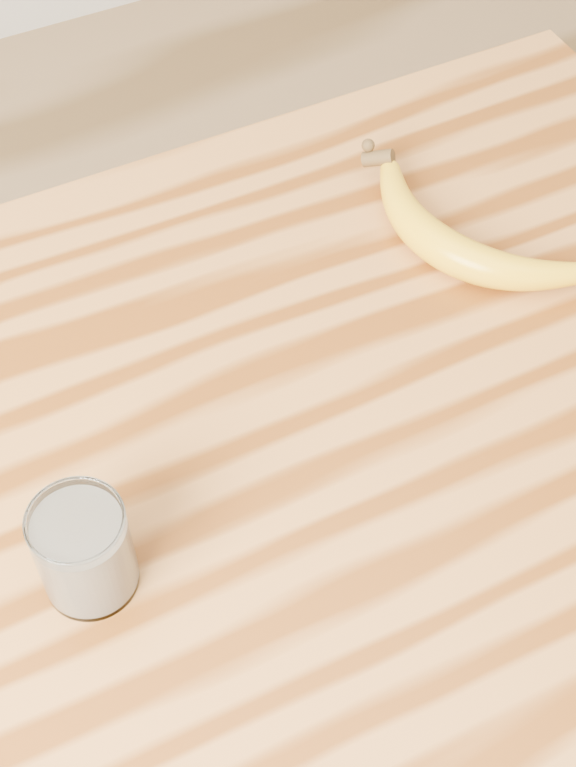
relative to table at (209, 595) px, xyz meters
name	(u,v)px	position (x,y,z in m)	size (l,w,h in m)	color
table	(209,595)	(0.00, 0.00, 0.00)	(1.20, 0.80, 0.90)	#AA6C31
smoothie_glass	(84,551)	(-0.09, -0.01, 0.17)	(0.07, 0.07, 0.09)	white
banana	(447,252)	(0.30, 0.14, 0.15)	(0.11, 0.31, 0.04)	gold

